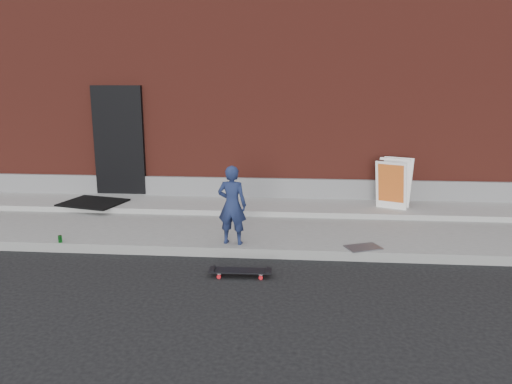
# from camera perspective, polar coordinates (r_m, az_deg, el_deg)

# --- Properties ---
(ground) EXTENTS (80.00, 80.00, 0.00)m
(ground) POSITION_cam_1_polar(r_m,az_deg,el_deg) (7.67, -3.89, -7.48)
(ground) COLOR black
(ground) RESTS_ON ground
(sidewalk) EXTENTS (20.00, 3.00, 0.15)m
(sidewalk) POSITION_cam_1_polar(r_m,az_deg,el_deg) (9.06, -2.45, -3.75)
(sidewalk) COLOR slate
(sidewalk) RESTS_ON ground
(apron) EXTENTS (20.00, 1.20, 0.10)m
(apron) POSITION_cam_1_polar(r_m,az_deg,el_deg) (9.88, -1.79, -1.57)
(apron) COLOR gray
(apron) RESTS_ON sidewalk
(building) EXTENTS (20.00, 8.10, 5.00)m
(building) POSITION_cam_1_polar(r_m,az_deg,el_deg) (14.15, 0.35, 12.20)
(building) COLOR maroon
(building) RESTS_ON ground
(child) EXTENTS (0.49, 0.35, 1.23)m
(child) POSITION_cam_1_polar(r_m,az_deg,el_deg) (7.66, -2.75, -1.50)
(child) COLOR #1A244A
(child) RESTS_ON sidewalk
(skateboard) EXTENTS (0.83, 0.23, 0.09)m
(skateboard) POSITION_cam_1_polar(r_m,az_deg,el_deg) (6.94, -1.80, -9.04)
(skateboard) COLOR red
(skateboard) RESTS_ON ground
(pizza_sign) EXTENTS (0.79, 0.85, 0.95)m
(pizza_sign) POSITION_cam_1_polar(r_m,az_deg,el_deg) (9.78, 15.45, 0.97)
(pizza_sign) COLOR white
(pizza_sign) RESTS_ON apron
(soda_can) EXTENTS (0.08, 0.08, 0.11)m
(soda_can) POSITION_cam_1_polar(r_m,az_deg,el_deg) (8.42, -21.48, -5.02)
(soda_can) COLOR #187A25
(soda_can) RESTS_ON sidewalk
(doormat) EXTENTS (1.31, 1.16, 0.03)m
(doormat) POSITION_cam_1_polar(r_m,az_deg,el_deg) (10.37, -18.11, -1.15)
(doormat) COLOR black
(doormat) RESTS_ON apron
(utility_plate) EXTENTS (0.60, 0.50, 0.02)m
(utility_plate) POSITION_cam_1_polar(r_m,az_deg,el_deg) (7.79, 12.14, -6.20)
(utility_plate) COLOR #57565C
(utility_plate) RESTS_ON sidewalk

